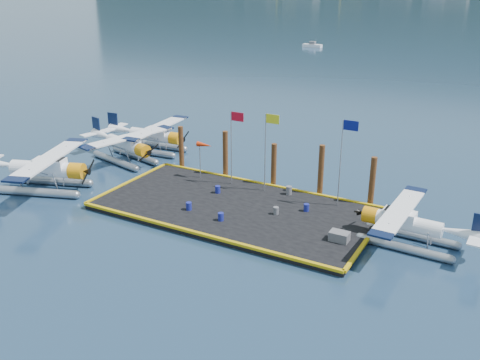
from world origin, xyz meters
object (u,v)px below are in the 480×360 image
at_px(seaplane_b, 127,147).
at_px(seaplane_c, 154,137).
at_px(flagpole_yellow, 268,141).
at_px(piling_3, 321,172).
at_px(drum_0, 218,189).
at_px(drum_4, 306,208).
at_px(drum_3, 189,206).
at_px(seaplane_d, 404,225).
at_px(piling_2, 274,166).
at_px(flagpole_blue, 344,150).
at_px(windsock, 204,146).
at_px(drum_1, 221,217).
at_px(piling_1, 225,155).
at_px(drum_5, 289,190).
at_px(piling_4, 372,183).
at_px(seaplane_a, 46,171).
at_px(drum_2, 276,211).
at_px(flagpole_red, 233,137).
at_px(piling_0, 181,149).
at_px(crate, 339,236).

height_order(seaplane_b, seaplane_c, seaplane_b).
height_order(flagpole_yellow, piling_3, flagpole_yellow).
height_order(drum_0, drum_4, drum_0).
relative_size(drum_3, piling_3, 0.14).
xyz_separation_m(seaplane_d, drum_0, (-14.41, 0.76, -0.68)).
relative_size(drum_0, piling_2, 0.15).
distance_m(flagpole_blue, windsock, 11.81).
distance_m(drum_1, piling_1, 9.18).
distance_m(drum_0, drum_5, 5.52).
bearing_deg(piling_4, drum_1, -135.72).
xyz_separation_m(drum_1, piling_3, (4.18, 7.98, 1.47)).
bearing_deg(seaplane_a, seaplane_c, 154.17).
height_order(drum_2, flagpole_red, flagpole_red).
distance_m(drum_2, piling_1, 8.99).
bearing_deg(drum_5, piling_3, 35.08).
xyz_separation_m(seaplane_d, windsock, (-16.97, 2.98, 1.86)).
bearing_deg(piling_2, piling_4, 0.00).
distance_m(flagpole_yellow, piling_3, 4.75).
relative_size(seaplane_b, drum_3, 16.44).
bearing_deg(piling_3, flagpole_yellow, -157.15).
relative_size(seaplane_c, drum_0, 16.76).
distance_m(seaplane_d, piling_3, 8.78).
height_order(drum_2, piling_3, piling_3).
bearing_deg(piling_1, flagpole_yellow, -18.79).
relative_size(drum_1, windsock, 0.18).
relative_size(drum_2, piling_4, 0.14).
bearing_deg(seaplane_a, drum_2, 82.85).
xyz_separation_m(drum_2, piling_4, (5.30, 5.19, 1.33)).
bearing_deg(drum_2, drum_0, 166.42).
xyz_separation_m(seaplane_b, windsock, (9.11, -0.92, 1.74)).
bearing_deg(flagpole_blue, drum_2, -134.20).
relative_size(seaplane_d, flagpole_blue, 1.36).
relative_size(piling_0, piling_4, 1.00).
bearing_deg(piling_4, drum_0, -160.77).
bearing_deg(seaplane_b, piling_2, 106.51).
distance_m(drum_1, flagpole_red, 7.83).
bearing_deg(drum_5, windsock, -178.53).
bearing_deg(seaplane_c, flagpole_red, 63.80).
distance_m(piling_0, piling_4, 17.00).
relative_size(drum_2, flagpole_blue, 0.08).
distance_m(seaplane_b, drum_4, 19.27).
bearing_deg(piling_4, seaplane_b, -178.29).
xyz_separation_m(flagpole_red, flagpole_yellow, (3.00, 0.00, 0.12)).
bearing_deg(piling_0, seaplane_d, -12.63).
xyz_separation_m(piling_0, piling_1, (4.50, 0.00, 0.10)).
height_order(drum_2, piling_0, piling_0).
xyz_separation_m(crate, piling_2, (-7.97, 6.86, 1.19)).
relative_size(drum_1, piling_1, 0.14).
height_order(drum_0, flagpole_yellow, flagpole_yellow).
bearing_deg(flagpole_blue, seaplane_c, 167.32).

